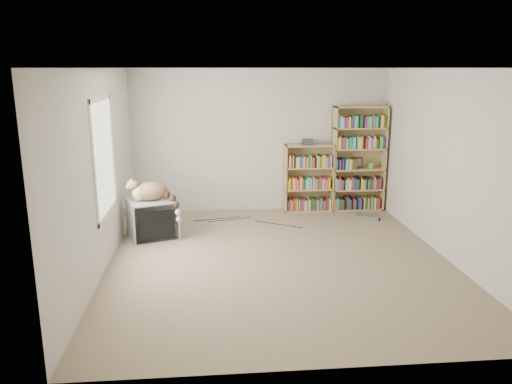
{
  "coord_description": "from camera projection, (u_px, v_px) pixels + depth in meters",
  "views": [
    {
      "loc": [
        -0.88,
        -6.2,
        2.5
      ],
      "look_at": [
        -0.22,
        1.0,
        0.7
      ],
      "focal_mm": 35.0,
      "sensor_mm": 36.0,
      "label": 1
    }
  ],
  "objects": [
    {
      "name": "window",
      "position": [
        104.0,
        157.0,
        6.33
      ],
      "size": [
        0.02,
        1.22,
        1.52
      ],
      "primitive_type": "cube",
      "color": "white",
      "rests_on": "wall_left"
    },
    {
      "name": "bookcase_short",
      "position": [
        309.0,
        181.0,
        8.9
      ],
      "size": [
        0.87,
        0.3,
        1.2
      ],
      "color": "tan",
      "rests_on": "floor"
    },
    {
      "name": "dvd_player",
      "position": [
        367.0,
        217.0,
        8.48
      ],
      "size": [
        0.42,
        0.34,
        0.08
      ],
      "primitive_type": "cube",
      "rotation": [
        0.0,
        0.0,
        -0.22
      ],
      "color": "#A2A2A6",
      "rests_on": "floor"
    },
    {
      "name": "wall_left",
      "position": [
        101.0,
        172.0,
        6.17
      ],
      "size": [
        0.02,
        5.0,
        2.5
      ],
      "primitive_type": "cube",
      "color": "silver",
      "rests_on": "floor"
    },
    {
      "name": "ceiling",
      "position": [
        282.0,
        68.0,
        6.07
      ],
      "size": [
        4.5,
        5.0,
        0.02
      ],
      "primitive_type": "cube",
      "color": "white",
      "rests_on": "wall_back"
    },
    {
      "name": "book_stack",
      "position": [
        307.0,
        142.0,
        8.7
      ],
      "size": [
        0.22,
        0.28,
        0.09
      ],
      "primitive_type": "cube",
      "color": "red",
      "rests_on": "bookcase_short"
    },
    {
      "name": "wall_right",
      "position": [
        449.0,
        166.0,
        6.57
      ],
      "size": [
        0.02,
        5.0,
        2.5
      ],
      "primitive_type": "cube",
      "color": "silver",
      "rests_on": "floor"
    },
    {
      "name": "wall_outlet",
      "position": [
        125.0,
        211.0,
        7.8
      ],
      "size": [
        0.01,
        0.08,
        0.13
      ],
      "primitive_type": "cube",
      "color": "silver",
      "rests_on": "wall_left"
    },
    {
      "name": "wall_front",
      "position": [
        324.0,
        230.0,
        3.96
      ],
      "size": [
        4.5,
        0.02,
        2.5
      ],
      "primitive_type": "cube",
      "color": "silver",
      "rests_on": "floor"
    },
    {
      "name": "framed_print",
      "position": [
        359.0,
        162.0,
        8.98
      ],
      "size": [
        0.14,
        0.05,
        0.18
      ],
      "primitive_type": "cube",
      "rotation": [
        -0.17,
        0.0,
        0.0
      ],
      "color": "black",
      "rests_on": "bookcase_tall"
    },
    {
      "name": "wall_back",
      "position": [
        261.0,
        141.0,
        8.79
      ],
      "size": [
        4.5,
        0.02,
        2.5
      ],
      "primitive_type": "cube",
      "color": "silver",
      "rests_on": "floor"
    },
    {
      "name": "floor_cables",
      "position": [
        244.0,
        222.0,
        8.32
      ],
      "size": [
        1.2,
        0.7,
        0.01
      ],
      "primitive_type": null,
      "color": "black",
      "rests_on": "floor"
    },
    {
      "name": "floor",
      "position": [
        279.0,
        260.0,
        6.67
      ],
      "size": [
        4.5,
        5.0,
        0.01
      ],
      "primitive_type": "cube",
      "color": "gray",
      "rests_on": "ground"
    },
    {
      "name": "crt_tv",
      "position": [
        152.0,
        219.0,
        7.52
      ],
      "size": [
        0.84,
        0.8,
        0.59
      ],
      "rotation": [
        0.0,
        0.0,
        0.32
      ],
      "color": "gray",
      "rests_on": "floor"
    },
    {
      "name": "bookcase_tall",
      "position": [
        358.0,
        161.0,
        8.89
      ],
      "size": [
        0.93,
        0.3,
        1.86
      ],
      "color": "tan",
      "rests_on": "floor"
    },
    {
      "name": "green_mug",
      "position": [
        371.0,
        165.0,
        8.91
      ],
      "size": [
        0.09,
        0.09,
        0.1
      ],
      "primitive_type": "cylinder",
      "color": "#55B934",
      "rests_on": "bookcase_tall"
    },
    {
      "name": "cat",
      "position": [
        154.0,
        194.0,
        7.35
      ],
      "size": [
        0.81,
        0.54,
        0.61
      ],
      "rotation": [
        0.0,
        0.0,
        0.22
      ],
      "color": "#3C2518",
      "rests_on": "crt_tv"
    }
  ]
}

